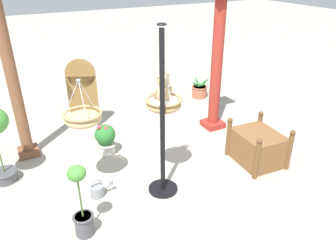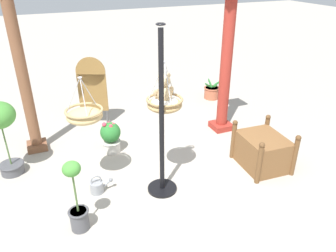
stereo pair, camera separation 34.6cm
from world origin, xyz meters
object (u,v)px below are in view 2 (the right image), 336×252
(display_pole_central, at_px, (162,146))
(potted_plant_fern_front, at_px, (212,92))
(greenhouse_pillar_left, at_px, (22,74))
(wooden_planter_box, at_px, (262,150))
(potted_plant_bushy_green, at_px, (77,203))
(teddy_bear, at_px, (164,91))
(display_sign_board, at_px, (92,85))
(hanging_basket_with_teddy, at_px, (165,104))
(hanging_basket_left_high, at_px, (85,115))
(watering_can, at_px, (97,186))
(potted_plant_conical_shrub, at_px, (2,128))
(greenhouse_pillar_right, at_px, (226,67))
(potted_plant_small_succulent, at_px, (111,137))

(display_pole_central, relative_size, potted_plant_fern_front, 4.63)
(greenhouse_pillar_left, xyz_separation_m, potted_plant_fern_front, (4.20, 0.90, -1.25))
(wooden_planter_box, bearing_deg, potted_plant_bushy_green, -174.79)
(teddy_bear, height_order, display_sign_board, teddy_bear)
(hanging_basket_with_teddy, height_order, hanging_basket_left_high, hanging_basket_with_teddy)
(hanging_basket_with_teddy, bearing_deg, watering_can, 176.00)
(watering_can, bearing_deg, hanging_basket_left_high, 95.48)
(potted_plant_fern_front, height_order, potted_plant_bushy_green, potted_plant_bushy_green)
(potted_plant_conical_shrub, bearing_deg, potted_plant_bushy_green, -64.70)
(potted_plant_fern_front, relative_size, potted_plant_bushy_green, 0.52)
(teddy_bear, distance_m, potted_plant_conical_shrub, 2.58)
(potted_plant_fern_front, bearing_deg, hanging_basket_left_high, -145.79)
(greenhouse_pillar_right, bearing_deg, display_pole_central, -143.44)
(teddy_bear, height_order, greenhouse_pillar_right, greenhouse_pillar_right)
(display_pole_central, relative_size, potted_plant_conical_shrub, 1.97)
(greenhouse_pillar_right, xyz_separation_m, display_sign_board, (-2.33, 1.25, -0.45))
(wooden_planter_box, height_order, potted_plant_conical_shrub, potted_plant_conical_shrub)
(hanging_basket_left_high, bearing_deg, potted_plant_bushy_green, -111.14)
(display_pole_central, distance_m, greenhouse_pillar_left, 2.70)
(display_pole_central, relative_size, watering_can, 7.00)
(potted_plant_fern_front, distance_m, watering_can, 4.33)
(display_sign_board, bearing_deg, hanging_basket_with_teddy, -76.13)
(potted_plant_small_succulent, bearing_deg, potted_plant_fern_front, 27.37)
(potted_plant_small_succulent, bearing_deg, greenhouse_pillar_left, 153.13)
(display_sign_board, xyz_separation_m, watering_can, (-0.47, -2.33, -0.75))
(teddy_bear, bearing_deg, greenhouse_pillar_left, 135.98)
(potted_plant_fern_front, bearing_deg, watering_can, -143.00)
(hanging_basket_with_teddy, bearing_deg, greenhouse_pillar_right, 33.49)
(watering_can, bearing_deg, potted_plant_small_succulent, 65.30)
(greenhouse_pillar_left, relative_size, potted_plant_small_succulent, 4.85)
(potted_plant_small_succulent, bearing_deg, wooden_planter_box, -33.24)
(teddy_bear, relative_size, hanging_basket_left_high, 0.67)
(display_pole_central, distance_m, potted_plant_small_succulent, 1.53)
(hanging_basket_left_high, xyz_separation_m, potted_plant_conical_shrub, (-1.15, 0.81, -0.36))
(hanging_basket_left_high, height_order, potted_plant_conical_shrub, hanging_basket_left_high)
(teddy_bear, distance_m, potted_plant_fern_front, 3.81)
(greenhouse_pillar_right, distance_m, potted_plant_small_succulent, 2.52)
(potted_plant_fern_front, relative_size, potted_plant_small_succulent, 0.87)
(display_pole_central, distance_m, watering_can, 1.17)
(display_pole_central, height_order, potted_plant_small_succulent, display_pole_central)
(teddy_bear, xyz_separation_m, watering_can, (-1.06, 0.05, -1.38))
(display_pole_central, relative_size, wooden_planter_box, 2.68)
(greenhouse_pillar_right, distance_m, watering_can, 3.23)
(greenhouse_pillar_right, bearing_deg, wooden_planter_box, -94.21)
(hanging_basket_with_teddy, distance_m, watering_can, 1.60)
(potted_plant_fern_front, bearing_deg, greenhouse_pillar_right, -113.18)
(potted_plant_bushy_green, bearing_deg, hanging_basket_with_teddy, 21.95)
(greenhouse_pillar_left, bearing_deg, potted_plant_conical_shrub, -122.93)
(hanging_basket_with_teddy, bearing_deg, teddy_bear, 90.00)
(watering_can, bearing_deg, hanging_basket_with_teddy, -4.00)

